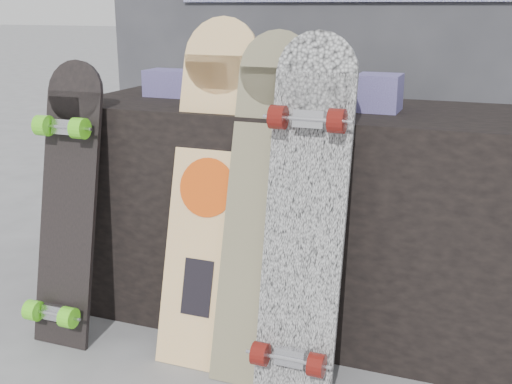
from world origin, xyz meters
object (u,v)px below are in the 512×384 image
at_px(skateboard_dark, 66,201).
at_px(longboard_cascadia, 305,213).
at_px(longboard_celtic, 263,197).
at_px(vendor_table, 293,214).
at_px(longboard_geisha, 209,183).

bearing_deg(skateboard_dark, longboard_cascadia, -0.16).
relative_size(longboard_cascadia, skateboard_dark, 1.11).
bearing_deg(longboard_celtic, longboard_cascadia, -23.47).
bearing_deg(longboard_cascadia, skateboard_dark, 179.84).
height_order(longboard_celtic, longboard_cascadia, longboard_cascadia).
bearing_deg(vendor_table, longboard_celtic, -87.56).
bearing_deg(skateboard_dark, vendor_table, 31.77).
xyz_separation_m(vendor_table, longboard_cascadia, (0.17, -0.42, 0.15)).
bearing_deg(vendor_table, skateboard_dark, -148.23).
relative_size(longboard_celtic, skateboard_dark, 1.11).
distance_m(longboard_geisha, longboard_celtic, 0.21).
distance_m(longboard_geisha, longboard_cascadia, 0.37).
relative_size(vendor_table, longboard_cascadia, 1.49).
bearing_deg(vendor_table, longboard_geisha, -120.15).
relative_size(longboard_geisha, longboard_celtic, 1.04).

